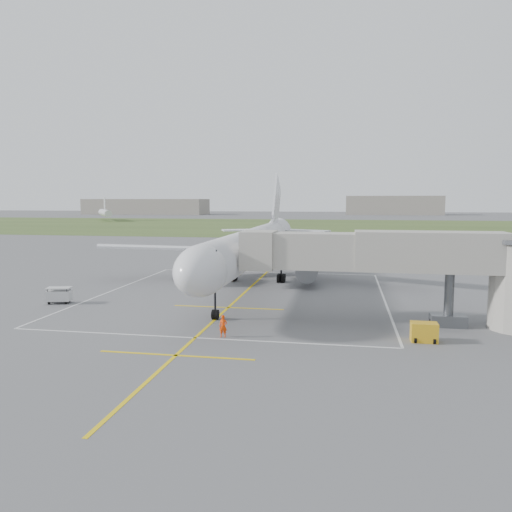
% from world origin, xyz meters
% --- Properties ---
extents(ground, '(700.00, 700.00, 0.00)m').
position_xyz_m(ground, '(0.00, 0.00, 0.00)').
color(ground, '#505052').
rests_on(ground, ground).
extents(grass_strip, '(700.00, 120.00, 0.02)m').
position_xyz_m(grass_strip, '(0.00, 130.00, 0.01)').
color(grass_strip, '#3C5224').
rests_on(grass_strip, ground).
extents(apron_markings, '(28.20, 60.00, 0.01)m').
position_xyz_m(apron_markings, '(0.00, -5.82, 0.01)').
color(apron_markings, yellow).
rests_on(apron_markings, ground).
extents(airliner, '(38.93, 46.75, 13.52)m').
position_xyz_m(airliner, '(-0.00, 0.75, 4.39)').
color(airliner, silver).
rests_on(airliner, ground).
extents(jet_bridge, '(23.40, 5.00, 7.20)m').
position_xyz_m(jet_bridge, '(15.72, -13.50, 4.74)').
color(jet_bridge, '#ADA79C').
rests_on(jet_bridge, ground).
extents(gpu_unit, '(1.76, 1.26, 1.31)m').
position_xyz_m(gpu_unit, '(15.58, -18.11, 0.65)').
color(gpu_unit, gold).
rests_on(gpu_unit, ground).
extents(baggage_cart, '(2.39, 1.76, 1.49)m').
position_xyz_m(baggage_cart, '(-15.91, -10.98, 0.76)').
color(baggage_cart, '#BCBCBC').
rests_on(baggage_cart, ground).
extents(ramp_worker_nose, '(0.59, 0.40, 1.56)m').
position_xyz_m(ramp_worker_nose, '(1.89, -19.45, 0.78)').
color(ramp_worker_nose, '#F13E07').
rests_on(ramp_worker_nose, ground).
extents(ramp_worker_wing, '(0.95, 0.95, 1.55)m').
position_xyz_m(ramp_worker_wing, '(-3.94, 1.00, 0.78)').
color(ramp_worker_wing, '#FC3707').
rests_on(ramp_worker_wing, ground).
extents(distant_hangars, '(345.00, 49.00, 12.00)m').
position_xyz_m(distant_hangars, '(-16.15, 265.19, 5.17)').
color(distant_hangars, gray).
rests_on(distant_hangars, ground).
extents(distant_aircraft, '(207.85, 43.70, 8.85)m').
position_xyz_m(distant_aircraft, '(-5.70, 169.47, 3.59)').
color(distant_aircraft, silver).
rests_on(distant_aircraft, ground).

